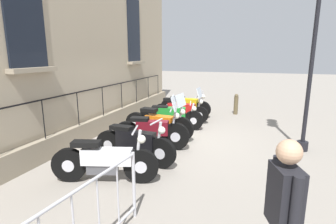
% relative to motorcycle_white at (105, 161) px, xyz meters
% --- Properties ---
extents(ground_plane, '(60.00, 60.00, 0.00)m').
position_rel_motorcycle_white_xyz_m(ground_plane, '(0.42, 2.97, -0.43)').
color(ground_plane, gray).
extents(building_facade, '(0.82, 11.77, 7.36)m').
position_rel_motorcycle_white_xyz_m(building_facade, '(-2.29, 2.97, 3.17)').
color(building_facade, tan).
rests_on(building_facade, ground_plane).
extents(motorcycle_white, '(2.04, 0.79, 1.08)m').
position_rel_motorcycle_white_xyz_m(motorcycle_white, '(0.00, 0.00, 0.00)').
color(motorcycle_white, black).
rests_on(motorcycle_white, ground_plane).
extents(motorcycle_black, '(2.04, 0.57, 1.06)m').
position_rel_motorcycle_white_xyz_m(motorcycle_black, '(0.14, 1.02, 0.02)').
color(motorcycle_black, black).
rests_on(motorcycle_black, ground_plane).
extents(motorcycle_maroon, '(2.01, 0.72, 1.42)m').
position_rel_motorcycle_white_xyz_m(motorcycle_maroon, '(0.15, 2.02, 0.03)').
color(motorcycle_maroon, black).
rests_on(motorcycle_maroon, ground_plane).
extents(motorcycle_orange, '(2.22, 0.69, 1.36)m').
position_rel_motorcycle_white_xyz_m(motorcycle_orange, '(0.01, 2.96, 0.02)').
color(motorcycle_orange, black).
rests_on(motorcycle_orange, ground_plane).
extents(motorcycle_green, '(2.17, 0.80, 0.91)m').
position_rel_motorcycle_white_xyz_m(motorcycle_green, '(0.05, 3.91, -0.00)').
color(motorcycle_green, black).
rests_on(motorcycle_green, ground_plane).
extents(motorcycle_red, '(2.12, 0.57, 1.29)m').
position_rel_motorcycle_white_xyz_m(motorcycle_red, '(0.10, 5.03, 0.00)').
color(motorcycle_red, black).
rests_on(motorcycle_red, ground_plane).
extents(motorcycle_yellow, '(2.09, 0.68, 1.03)m').
position_rel_motorcycle_white_xyz_m(motorcycle_yellow, '(0.03, 5.94, -0.01)').
color(motorcycle_yellow, black).
rests_on(motorcycle_yellow, ground_plane).
extents(crowd_barrier, '(0.25, 2.09, 1.05)m').
position_rel_motorcycle_white_xyz_m(crowd_barrier, '(0.92, -1.87, 0.14)').
color(crowd_barrier, '#B7B7BF').
rests_on(crowd_barrier, ground_plane).
extents(bollard, '(0.18, 0.18, 0.85)m').
position_rel_motorcycle_white_xyz_m(bollard, '(1.94, 6.92, 0.00)').
color(bollard, brown).
rests_on(bollard, ground_plane).
extents(pedestrian_standing, '(0.32, 0.51, 1.71)m').
position_rel_motorcycle_white_xyz_m(pedestrian_standing, '(2.99, -1.67, 0.54)').
color(pedestrian_standing, black).
rests_on(pedestrian_standing, ground_plane).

